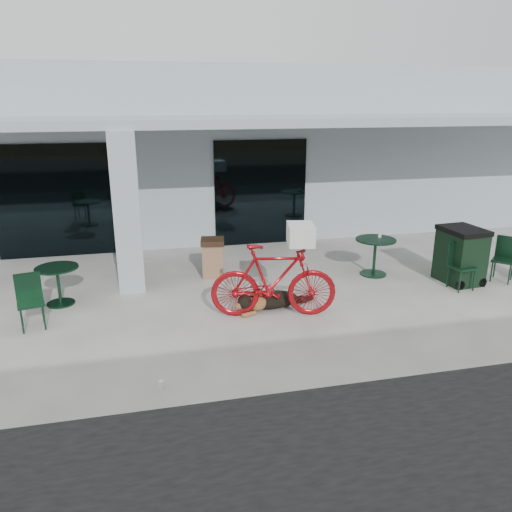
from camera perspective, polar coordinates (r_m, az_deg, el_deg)
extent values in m
plane|color=beige|center=(8.40, -3.59, -8.49)|extent=(80.00, 80.00, 0.00)
cube|color=#9CA8B1|center=(16.06, -8.89, 12.24)|extent=(22.00, 7.00, 4.50)
cube|color=black|center=(12.81, -21.91, 5.80)|extent=(2.80, 0.06, 2.70)
cube|color=black|center=(13.00, 0.52, 7.22)|extent=(2.40, 0.06, 2.70)
cube|color=#9CA8B1|center=(9.99, -14.53, 4.72)|extent=(0.50, 0.50, 3.12)
cube|color=#9CA8B1|center=(11.12, -7.09, 15.00)|extent=(22.00, 2.80, 0.18)
imported|color=#A40D14|center=(8.68, 2.03, -2.85)|extent=(2.27, 1.02, 1.32)
cube|color=white|center=(8.47, 5.13, 2.49)|extent=(0.53, 0.65, 0.35)
cylinder|color=white|center=(6.97, -10.77, -14.20)|extent=(0.08, 0.08, 0.09)
cylinder|color=white|center=(11.13, 13.95, 2.35)|extent=(0.08, 0.08, 0.10)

